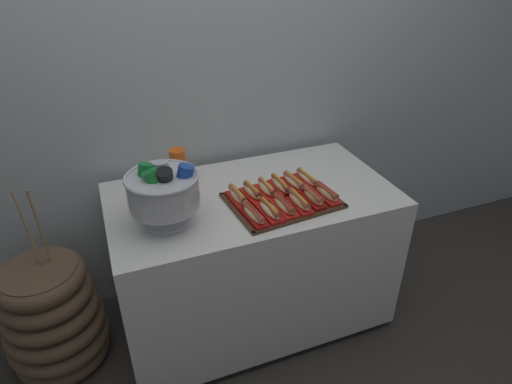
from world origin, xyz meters
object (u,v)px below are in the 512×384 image
object	(u,v)px
serving_tray	(282,201)
hot_dog_11	(307,179)
hot_dog_4	(313,197)
hot_dog_2	(284,206)
cup_stack	(179,169)
hot_dog_6	(238,196)
hot_dog_5	(327,194)
hot_dog_10	(294,182)
hot_dog_3	(299,201)
buffet_table	(252,255)
hot_dog_8	(267,189)
hot_dog_9	(281,186)
hot_dog_7	(252,192)
floor_vase	(53,316)
hot_dog_0	(254,214)
hot_dog_1	(269,210)
punch_bowl	(163,190)

from	to	relation	value
serving_tray	hot_dog_11	xyz separation A→B (m)	(0.18, 0.10, 0.03)
hot_dog_4	hot_dog_11	bearing A→B (deg)	70.95
hot_dog_2	cup_stack	xyz separation A→B (m)	(-0.38, 0.39, 0.06)
hot_dog_6	hot_dog_5	bearing A→B (deg)	-18.35
hot_dog_10	hot_dog_6	bearing A→B (deg)	-174.60
hot_dog_2	hot_dog_3	distance (m)	0.08
cup_stack	hot_dog_10	bearing A→B (deg)	-22.97
hot_dog_2	cup_stack	bearing A→B (deg)	133.66
buffet_table	hot_dog_8	world-z (taller)	hot_dog_8
hot_dog_6	hot_dog_9	size ratio (longest dim) A/B	0.92
buffet_table	hot_dog_7	xyz separation A→B (m)	(-0.02, -0.05, 0.41)
hot_dog_5	hot_dog_9	xyz separation A→B (m)	(-0.16, 0.15, -0.00)
hot_dog_3	floor_vase	bearing A→B (deg)	166.28
hot_dog_0	hot_dog_5	bearing A→B (deg)	5.40
hot_dog_1	hot_dog_5	distance (m)	0.30
hot_dog_0	punch_bowl	world-z (taller)	punch_bowl
hot_dog_7	cup_stack	xyz separation A→B (m)	(-0.29, 0.24, 0.06)
buffet_table	floor_vase	size ratio (longest dim) A/B	1.40
floor_vase	hot_dog_6	size ratio (longest dim) A/B	5.83
hot_dog_2	hot_dog_5	xyz separation A→B (m)	(0.22, 0.02, 0.00)
hot_dog_0	hot_dog_3	world-z (taller)	hot_dog_3
hot_dog_1	hot_dog_10	xyz separation A→B (m)	(0.21, 0.19, 0.00)
serving_tray	buffet_table	bearing A→B (deg)	129.71
hot_dog_6	hot_dog_0	bearing A→B (deg)	-84.60
buffet_table	floor_vase	world-z (taller)	floor_vase
hot_dog_9	floor_vase	bearing A→B (deg)	174.18
cup_stack	hot_dog_3	bearing A→B (deg)	-40.66
serving_tray	hot_dog_2	distance (m)	0.10
hot_dog_0	hot_dog_7	world-z (taller)	hot_dog_7
serving_tray	hot_dog_1	bearing A→B (deg)	-138.35
floor_vase	hot_dog_7	world-z (taller)	floor_vase
serving_tray	hot_dog_7	bearing A→B (deg)	149.14
hot_dog_1	punch_bowl	distance (m)	0.46
hot_dog_5	hot_dog_8	distance (m)	0.28
hot_dog_11	serving_tray	bearing A→B (deg)	-150.85
floor_vase	hot_dog_10	distance (m)	1.33
hot_dog_1	cup_stack	world-z (taller)	cup_stack
hot_dog_1	hot_dog_6	xyz separation A→B (m)	(-0.09, 0.16, 0.00)
hot_dog_0	punch_bowl	xyz separation A→B (m)	(-0.35, 0.12, 0.13)
floor_vase	hot_dog_8	xyz separation A→B (m)	(1.05, -0.12, 0.55)
hot_dog_5	hot_dog_6	bearing A→B (deg)	161.65
buffet_table	floor_vase	xyz separation A→B (m)	(-1.00, 0.08, -0.14)
hot_dog_11	hot_dog_10	bearing A→B (deg)	-174.60
hot_dog_7	hot_dog_1	bearing A→B (deg)	-84.60
floor_vase	hot_dog_8	distance (m)	1.20
hot_dog_4	cup_stack	world-z (taller)	cup_stack
serving_tray	hot_dog_1	xyz separation A→B (m)	(-0.10, -0.09, 0.03)
serving_tray	cup_stack	size ratio (longest dim) A/B	2.60
hot_dog_2	hot_dog_7	bearing A→B (deg)	119.84
floor_vase	hot_dog_4	bearing A→B (deg)	-12.59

